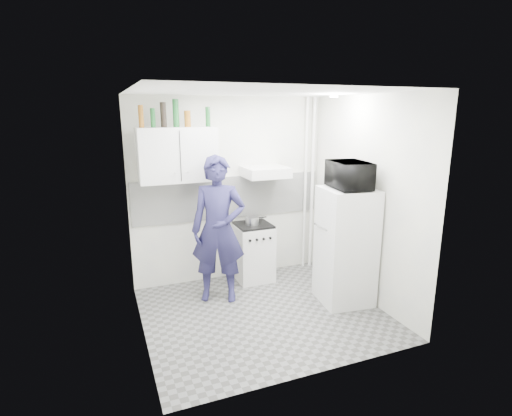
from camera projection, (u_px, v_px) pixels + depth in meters
name	position (u px, v px, depth m)	size (l,w,h in m)	color
floor	(263.00, 313.00, 4.87)	(2.80, 2.80, 0.00)	slate
ceiling	(264.00, 92.00, 4.25)	(2.80, 2.80, 0.00)	white
wall_back	(230.00, 190.00, 5.69)	(2.80, 2.80, 0.00)	silver
wall_left	(137.00, 222.00, 4.06)	(2.60, 2.60, 0.00)	silver
wall_right	(365.00, 200.00, 5.07)	(2.60, 2.60, 0.00)	silver
person	(218.00, 230.00, 5.04)	(0.69, 0.45, 1.88)	#201E46
stove	(253.00, 253.00, 5.77)	(0.50, 0.50, 0.81)	silver
fridge	(346.00, 246.00, 5.03)	(0.61, 0.61, 1.48)	silver
stove_top	(253.00, 225.00, 5.67)	(0.48, 0.48, 0.03)	black
saucepan	(252.00, 221.00, 5.64)	(0.19, 0.19, 0.11)	silver
microwave	(350.00, 175.00, 4.81)	(0.40, 0.60, 0.33)	black
bottle_a	(141.00, 116.00, 4.86)	(0.06, 0.06, 0.27)	brown
bottle_b	(153.00, 118.00, 4.92)	(0.06, 0.06, 0.23)	#144C1E
bottle_c	(163.00, 115.00, 4.96)	(0.07, 0.07, 0.31)	black
bottle_d	(176.00, 113.00, 5.01)	(0.08, 0.08, 0.34)	#144C1E
canister_a	(187.00, 119.00, 5.08)	(0.08, 0.08, 0.21)	brown
bottle_e	(208.00, 117.00, 5.17)	(0.06, 0.06, 0.25)	#144C1E
upper_cabinet	(178.00, 155.00, 5.13)	(1.00, 0.35, 0.70)	silver
range_hood	(265.00, 172.00, 5.56)	(0.60, 0.50, 0.14)	silver
backsplash	(230.00, 197.00, 5.70)	(2.74, 0.03, 0.60)	white
pipe_a	(312.00, 185.00, 6.09)	(0.05, 0.05, 2.60)	silver
pipe_b	(305.00, 186.00, 6.04)	(0.04, 0.04, 2.60)	silver
ceiling_spot_fixture	(334.00, 96.00, 4.80)	(0.10, 0.10, 0.02)	white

